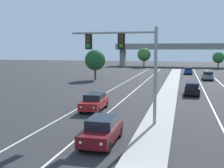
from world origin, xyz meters
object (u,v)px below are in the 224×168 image
car_oncoming_darkred (102,130)px  car_receding_grey (208,76)px  car_oncoming_red (94,102)px  car_receding_black (192,89)px  overhead_signal_mast (128,55)px  car_receding_blue (188,71)px  tree_far_left_c (95,60)px  tree_far_right_b (218,58)px  tree_far_left_a (144,55)px

car_oncoming_darkred → car_receding_grey: 41.08m
car_receding_grey → car_oncoming_red: bearing=-112.0°
car_receding_black → car_oncoming_darkred: bearing=-105.7°
overhead_signal_mast → car_receding_blue: size_ratio=1.61×
car_receding_blue → tree_far_left_c: (-17.36, -16.77, 2.86)m
car_oncoming_red → overhead_signal_mast: bearing=-46.2°
car_receding_grey → tree_far_left_c: (-20.71, -4.44, 2.86)m
overhead_signal_mast → tree_far_left_c: size_ratio=1.28×
car_receding_black → tree_far_left_c: tree_far_left_c is taller
car_receding_blue → tree_far_right_b: 24.93m
car_oncoming_red → car_receding_grey: 33.43m
car_receding_black → tree_far_left_c: 23.02m
overhead_signal_mast → car_oncoming_darkred: size_ratio=1.61×
overhead_signal_mast → car_oncoming_darkred: (-0.69, -4.85, -4.46)m
tree_far_left_c → car_oncoming_darkred: bearing=-72.1°
car_oncoming_darkred → car_receding_black: 21.51m
car_receding_black → tree_far_left_c: bearing=139.3°
car_oncoming_red → tree_far_left_a: (-4.28, 66.79, 3.20)m
car_receding_blue → tree_far_right_b: bearing=68.6°
overhead_signal_mast → car_receding_blue: overhead_signal_mast is taller
car_oncoming_red → tree_far_left_c: bearing=107.1°
car_oncoming_darkred → car_receding_grey: same height
tree_far_left_a → tree_far_left_c: size_ratio=1.09×
overhead_signal_mast → tree_far_left_a: (-8.30, 70.98, -1.26)m
car_receding_grey → tree_far_left_a: 39.68m
car_receding_grey → overhead_signal_mast: bearing=-103.6°
car_oncoming_darkred → tree_far_left_c: size_ratio=0.79×
tree_far_left_c → car_receding_grey: bearing=12.1°
car_receding_grey → tree_far_left_a: tree_far_left_a is taller
tree_far_left_c → tree_far_right_b: bearing=56.5°
car_receding_black → car_oncoming_red: bearing=-128.2°
car_receding_black → car_receding_blue: 31.65m
car_receding_black → tree_far_right_b: size_ratio=0.90×
tree_far_left_c → car_oncoming_red: bearing=-72.9°
car_receding_grey → tree_far_left_c: 21.37m
overhead_signal_mast → tree_far_left_c: 33.10m
overhead_signal_mast → car_oncoming_darkred: overhead_signal_mast is taller
car_receding_grey → car_oncoming_darkred: bearing=-103.0°
car_receding_grey → tree_far_left_c: bearing=-167.9°
tree_far_left_a → car_receding_grey: bearing=-64.8°
car_oncoming_red → car_receding_black: size_ratio=1.01×
car_receding_black → car_receding_grey: bearing=80.1°
overhead_signal_mast → tree_far_left_a: 71.47m
overhead_signal_mast → car_receding_grey: 36.47m
car_receding_blue → tree_far_left_a: tree_far_left_a is taller
overhead_signal_mast → car_receding_grey: overhead_signal_mast is taller
tree_far_left_c → overhead_signal_mast: bearing=-68.4°
car_oncoming_red → tree_far_right_b: bearing=74.6°
tree_far_left_a → tree_far_left_c: tree_far_left_a is taller
car_receding_black → tree_far_right_b: tree_far_right_b is taller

